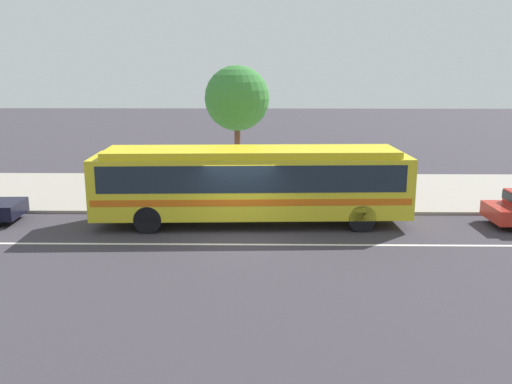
# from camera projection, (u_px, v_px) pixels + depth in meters

# --- Properties ---
(ground_plane) EXTENTS (120.00, 120.00, 0.00)m
(ground_plane) POSITION_uv_depth(u_px,v_px,m) (240.00, 237.00, 19.30)
(ground_plane) COLOR #39343C
(sidewalk_slab) EXTENTS (60.00, 8.00, 0.12)m
(sidewalk_slab) POSITION_uv_depth(u_px,v_px,m) (246.00, 191.00, 26.19)
(sidewalk_slab) COLOR #9C9388
(sidewalk_slab) RESTS_ON ground_plane
(lane_stripe_center) EXTENTS (56.00, 0.16, 0.01)m
(lane_stripe_center) POSITION_uv_depth(u_px,v_px,m) (239.00, 244.00, 18.52)
(lane_stripe_center) COLOR silver
(lane_stripe_center) RESTS_ON ground_plane
(transit_bus) EXTENTS (11.74, 3.02, 2.88)m
(transit_bus) POSITION_uv_depth(u_px,v_px,m) (252.00, 181.00, 20.61)
(transit_bus) COLOR gold
(transit_bus) RESTS_ON ground_plane
(pedestrian_waiting_near_sign) EXTENTS (0.38, 0.38, 1.62)m
(pedestrian_waiting_near_sign) POSITION_uv_depth(u_px,v_px,m) (249.00, 184.00, 22.95)
(pedestrian_waiting_near_sign) COLOR #7A6A4E
(pedestrian_waiting_near_sign) RESTS_ON sidewalk_slab
(bus_stop_sign) EXTENTS (0.12, 0.44, 2.34)m
(bus_stop_sign) POSITION_uv_depth(u_px,v_px,m) (354.00, 174.00, 22.18)
(bus_stop_sign) COLOR gray
(bus_stop_sign) RESTS_ON sidewalk_slab
(street_tree_near_stop) EXTENTS (2.90, 2.90, 5.78)m
(street_tree_near_stop) POSITION_uv_depth(u_px,v_px,m) (237.00, 99.00, 24.58)
(street_tree_near_stop) COLOR brown
(street_tree_near_stop) RESTS_ON sidewalk_slab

